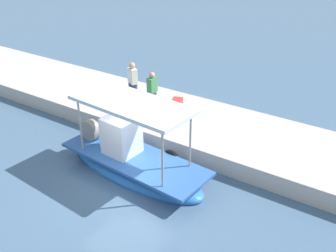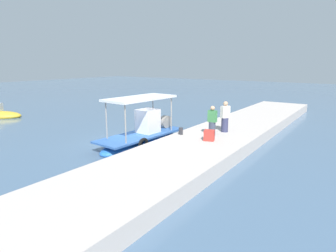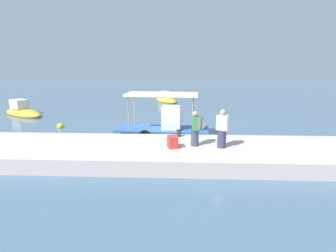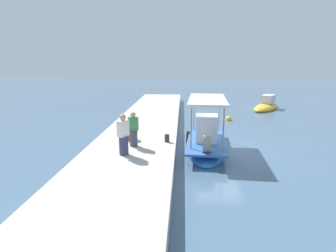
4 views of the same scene
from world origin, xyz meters
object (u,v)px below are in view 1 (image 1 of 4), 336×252
at_px(main_fishing_boat, 133,160).
at_px(fisherman_by_crate, 133,83).
at_px(cargo_crate, 177,105).
at_px(mooring_bollard, 145,122).
at_px(fisherman_near_bollard, 152,92).

height_order(main_fishing_boat, fisherman_by_crate, main_fishing_boat).
distance_m(fisherman_by_crate, cargo_crate, 2.31).
relative_size(main_fishing_boat, cargo_crate, 10.75).
bearing_deg(fisherman_by_crate, main_fishing_boat, 127.62).
height_order(main_fishing_boat, mooring_bollard, main_fishing_boat).
relative_size(main_fishing_boat, mooring_bollard, 15.42).
bearing_deg(fisherman_near_bollard, fisherman_by_crate, -9.77).
height_order(main_fishing_boat, cargo_crate, main_fishing_boat).
xyz_separation_m(fisherman_by_crate, mooring_bollard, (-1.97, 1.75, -0.61)).
xyz_separation_m(main_fishing_boat, fisherman_by_crate, (2.90, -3.76, 1.02)).
height_order(fisherman_near_bollard, mooring_bollard, fisherman_near_bollard).
bearing_deg(fisherman_near_bollard, main_fishing_boat, 115.31).
bearing_deg(cargo_crate, fisherman_by_crate, 3.66).
relative_size(fisherman_near_bollard, mooring_bollard, 4.30).
bearing_deg(fisherman_by_crate, cargo_crate, -176.34).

